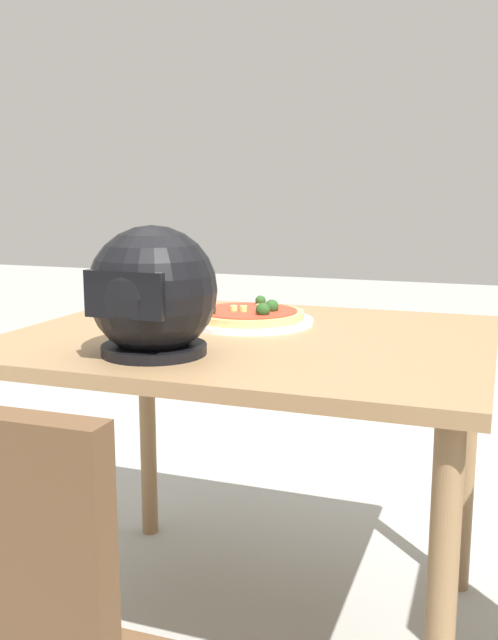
% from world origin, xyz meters
% --- Properties ---
extents(ground_plane, '(14.00, 14.00, 0.00)m').
position_xyz_m(ground_plane, '(0.00, 0.00, 0.00)').
color(ground_plane, '#9E9E99').
extents(dining_table, '(1.06, 0.87, 0.74)m').
position_xyz_m(dining_table, '(0.00, 0.00, 0.65)').
color(dining_table, olive).
rests_on(dining_table, ground).
extents(pizza_plate, '(0.32, 0.32, 0.01)m').
position_xyz_m(pizza_plate, '(0.05, -0.12, 0.75)').
color(pizza_plate, white).
rests_on(pizza_plate, dining_table).
extents(pizza, '(0.27, 0.27, 0.05)m').
position_xyz_m(pizza, '(0.05, -0.12, 0.77)').
color(pizza, tan).
rests_on(pizza, pizza_plate).
extents(motorcycle_helmet, '(0.25, 0.25, 0.25)m').
position_xyz_m(motorcycle_helmet, '(0.11, 0.26, 0.87)').
color(motorcycle_helmet, black).
rests_on(motorcycle_helmet, dining_table).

